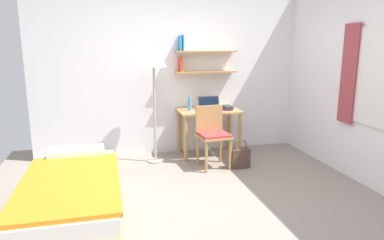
{
  "coord_description": "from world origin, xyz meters",
  "views": [
    {
      "loc": [
        -1.07,
        -3.4,
        1.74
      ],
      "look_at": [
        -0.11,
        0.51,
        0.85
      ],
      "focal_mm": 32.58,
      "sensor_mm": 36.0,
      "label": 1
    }
  ],
  "objects_px": {
    "desk": "(209,119)",
    "book_stack": "(227,108)",
    "bed": "(73,199)",
    "standing_lamp": "(153,65)",
    "desk_chair": "(212,133)",
    "laptop": "(209,106)",
    "water_bottle": "(190,103)",
    "handbag": "(240,158)"
  },
  "relations": [
    {
      "from": "standing_lamp",
      "to": "desk_chair",
      "type": "bearing_deg",
      "value": -26.34
    },
    {
      "from": "bed",
      "to": "desk_chair",
      "type": "bearing_deg",
      "value": 33.81
    },
    {
      "from": "standing_lamp",
      "to": "handbag",
      "type": "relative_size",
      "value": 3.85
    },
    {
      "from": "bed",
      "to": "book_stack",
      "type": "height_order",
      "value": "book_stack"
    },
    {
      "from": "desk_chair",
      "to": "handbag",
      "type": "height_order",
      "value": "desk_chair"
    },
    {
      "from": "bed",
      "to": "handbag",
      "type": "xyz_separation_m",
      "value": [
        2.17,
        1.03,
        -0.09
      ]
    },
    {
      "from": "water_bottle",
      "to": "book_stack",
      "type": "distance_m",
      "value": 0.6
    },
    {
      "from": "desk_chair",
      "to": "desk",
      "type": "bearing_deg",
      "value": 79.29
    },
    {
      "from": "desk",
      "to": "standing_lamp",
      "type": "xyz_separation_m",
      "value": [
        -0.86,
        -0.13,
        0.85
      ]
    },
    {
      "from": "bed",
      "to": "handbag",
      "type": "bearing_deg",
      "value": 25.41
    },
    {
      "from": "desk_chair",
      "to": "handbag",
      "type": "bearing_deg",
      "value": -26.44
    },
    {
      "from": "water_bottle",
      "to": "bed",
      "type": "bearing_deg",
      "value": -132.5
    },
    {
      "from": "standing_lamp",
      "to": "desk",
      "type": "bearing_deg",
      "value": 8.82
    },
    {
      "from": "laptop",
      "to": "desk",
      "type": "bearing_deg",
      "value": -148.8
    },
    {
      "from": "desk",
      "to": "book_stack",
      "type": "xyz_separation_m",
      "value": [
        0.29,
        -0.04,
        0.17
      ]
    },
    {
      "from": "bed",
      "to": "handbag",
      "type": "distance_m",
      "value": 2.41
    },
    {
      "from": "desk_chair",
      "to": "laptop",
      "type": "xyz_separation_m",
      "value": [
        0.11,
        0.52,
        0.28
      ]
    },
    {
      "from": "bed",
      "to": "book_stack",
      "type": "xyz_separation_m",
      "value": [
        2.2,
        1.68,
        0.52
      ]
    },
    {
      "from": "desk",
      "to": "desk_chair",
      "type": "distance_m",
      "value": 0.53
    },
    {
      "from": "standing_lamp",
      "to": "book_stack",
      "type": "relative_size",
      "value": 6.92
    },
    {
      "from": "desk",
      "to": "book_stack",
      "type": "relative_size",
      "value": 4.01
    },
    {
      "from": "bed",
      "to": "handbag",
      "type": "height_order",
      "value": "bed"
    },
    {
      "from": "bed",
      "to": "desk_chair",
      "type": "xyz_separation_m",
      "value": [
        1.81,
        1.21,
        0.26
      ]
    },
    {
      "from": "bed",
      "to": "standing_lamp",
      "type": "xyz_separation_m",
      "value": [
        1.04,
        1.59,
        1.19
      ]
    },
    {
      "from": "water_bottle",
      "to": "book_stack",
      "type": "height_order",
      "value": "water_bottle"
    },
    {
      "from": "standing_lamp",
      "to": "laptop",
      "type": "xyz_separation_m",
      "value": [
        0.88,
        0.14,
        -0.65
      ]
    },
    {
      "from": "book_stack",
      "to": "bed",
      "type": "bearing_deg",
      "value": -142.54
    },
    {
      "from": "bed",
      "to": "water_bottle",
      "type": "distance_m",
      "value": 2.46
    },
    {
      "from": "book_stack",
      "to": "handbag",
      "type": "xyz_separation_m",
      "value": [
        -0.02,
        -0.65,
        -0.61
      ]
    },
    {
      "from": "laptop",
      "to": "book_stack",
      "type": "distance_m",
      "value": 0.28
    },
    {
      "from": "standing_lamp",
      "to": "laptop",
      "type": "bearing_deg",
      "value": 9.17
    },
    {
      "from": "desk",
      "to": "handbag",
      "type": "height_order",
      "value": "desk"
    },
    {
      "from": "laptop",
      "to": "handbag",
      "type": "height_order",
      "value": "laptop"
    },
    {
      "from": "desk_chair",
      "to": "laptop",
      "type": "bearing_deg",
      "value": 78.16
    },
    {
      "from": "water_bottle",
      "to": "desk_chair",
      "type": "bearing_deg",
      "value": -69.83
    },
    {
      "from": "water_bottle",
      "to": "handbag",
      "type": "xyz_separation_m",
      "value": [
        0.56,
        -0.72,
        -0.68
      ]
    },
    {
      "from": "standing_lamp",
      "to": "water_bottle",
      "type": "relative_size",
      "value": 7.48
    },
    {
      "from": "bed",
      "to": "water_bottle",
      "type": "height_order",
      "value": "water_bottle"
    },
    {
      "from": "bed",
      "to": "book_stack",
      "type": "distance_m",
      "value": 2.81
    },
    {
      "from": "desk",
      "to": "laptop",
      "type": "height_order",
      "value": "laptop"
    },
    {
      "from": "handbag",
      "to": "book_stack",
      "type": "bearing_deg",
      "value": 87.81
    },
    {
      "from": "desk_chair",
      "to": "bed",
      "type": "bearing_deg",
      "value": -146.19
    }
  ]
}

